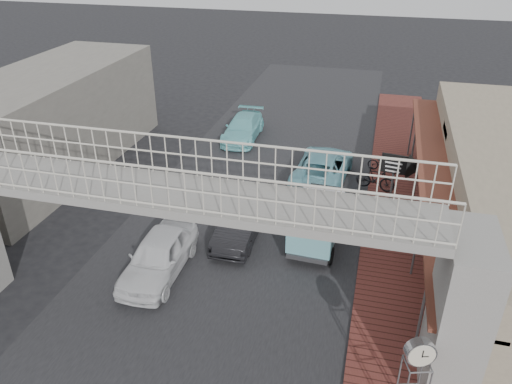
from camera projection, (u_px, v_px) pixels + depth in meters
The scene contains 14 objects.
ground at pixel (222, 264), 18.88m from camera, with size 120.00×120.00×0.00m, color black.
road_strip at pixel (222, 263), 18.88m from camera, with size 10.00×60.00×0.01m, color black.
sidewalk at pixel (399, 243), 19.99m from camera, with size 3.00×40.00×0.10m, color brown.
footbridge at pixel (175, 255), 13.96m from camera, with size 16.40×2.40×6.34m.
building_far_left at pixel (50, 122), 25.22m from camera, with size 5.00×14.00×5.00m, color gray.
white_hatchback at pixel (159, 255), 18.06m from camera, with size 1.79×4.44×1.51m, color white.
dark_sedan at pixel (240, 223), 20.17m from camera, with size 1.44×4.14×1.36m, color black.
angkot_curb at pixel (323, 167), 24.67m from camera, with size 2.46×5.34×1.49m, color #72B8C6.
angkot_far at pixel (243, 128), 29.55m from camera, with size 1.87×4.59×1.33m, color #7FD9DD.
angkot_van at pixel (318, 217), 19.59m from camera, with size 1.94×3.89×1.86m.
motorcycle_near at pixel (384, 163), 25.48m from camera, with size 0.57×1.64×0.86m, color black.
motorcycle_far at pixel (376, 179), 23.68m from camera, with size 0.53×1.88×1.13m, color black.
street_clock at pixel (419, 356), 11.51m from camera, with size 0.76×0.70×2.95m.
arrow_sign at pixel (412, 168), 20.62m from camera, with size 1.73×1.13×2.90m.
Camera 1 is at (5.06, -14.52, 11.37)m, focal length 35.00 mm.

